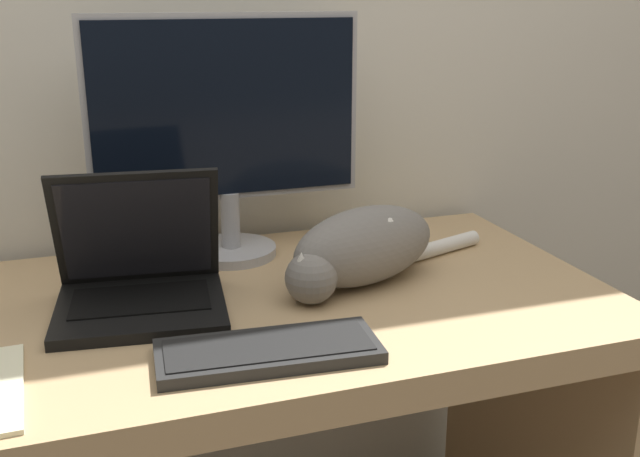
{
  "coord_description": "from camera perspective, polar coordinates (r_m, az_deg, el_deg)",
  "views": [
    {
      "loc": [
        -0.31,
        -0.89,
        1.32
      ],
      "look_at": [
        0.1,
        0.33,
        0.91
      ],
      "focal_mm": 42.0,
      "sensor_mm": 36.0,
      "label": 1
    }
  ],
  "objects": [
    {
      "name": "external_keyboard",
      "position": [
        1.18,
        -3.96,
        -9.29
      ],
      "size": [
        0.36,
        0.16,
        0.02
      ],
      "rotation": [
        0.0,
        0.0,
        -0.08
      ],
      "color": "black",
      "rests_on": "desk"
    },
    {
      "name": "laptop",
      "position": [
        1.37,
        -13.56,
        -4.01
      ],
      "size": [
        0.32,
        0.28,
        0.25
      ],
      "rotation": [
        0.0,
        0.0,
        -0.12
      ],
      "color": "black",
      "rests_on": "desk"
    },
    {
      "name": "monitor",
      "position": [
        1.55,
        -7.22,
        7.64
      ],
      "size": [
        0.56,
        0.19,
        0.5
      ],
      "color": "#B2B2B7",
      "rests_on": "desk"
    },
    {
      "name": "desk",
      "position": [
        1.48,
        -4.4,
        -11.56
      ],
      "size": [
        1.31,
        0.73,
        0.77
      ],
      "color": "tan",
      "rests_on": "ground_plane"
    },
    {
      "name": "small_toy",
      "position": [
        1.71,
        4.65,
        0.11
      ],
      "size": [
        0.06,
        0.06,
        0.06
      ],
      "color": "gold",
      "rests_on": "desk"
    },
    {
      "name": "cat",
      "position": [
        1.44,
        3.24,
        -1.37
      ],
      "size": [
        0.5,
        0.27,
        0.15
      ],
      "rotation": [
        0.0,
        0.0,
        0.33
      ],
      "color": "gray",
      "rests_on": "desk"
    }
  ]
}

